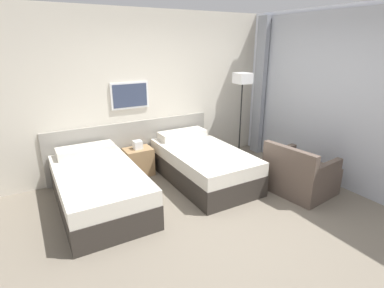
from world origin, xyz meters
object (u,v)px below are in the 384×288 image
(floor_lamp, at_px, (242,87))
(armchair, at_px, (299,176))
(bed_near_window, at_px, (203,164))
(nightstand, at_px, (139,161))
(bed_near_door, at_px, (99,188))

(floor_lamp, relative_size, armchair, 1.73)
(floor_lamp, xyz_separation_m, armchair, (-0.02, -1.49, -1.16))
(bed_near_window, distance_m, floor_lamp, 1.62)
(nightstand, bearing_deg, bed_near_door, -139.25)
(bed_near_door, height_order, bed_near_window, same)
(bed_near_door, distance_m, armchair, 2.94)
(bed_near_window, height_order, floor_lamp, floor_lamp)
(floor_lamp, height_order, armchair, floor_lamp)
(bed_near_door, distance_m, bed_near_window, 1.68)
(nightstand, relative_size, armchair, 0.64)
(bed_near_door, distance_m, nightstand, 1.11)
(bed_near_door, xyz_separation_m, nightstand, (0.84, 0.72, -0.03))
(floor_lamp, bearing_deg, bed_near_door, -171.59)
(bed_near_window, height_order, nightstand, bed_near_window)
(bed_near_window, relative_size, nightstand, 3.10)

